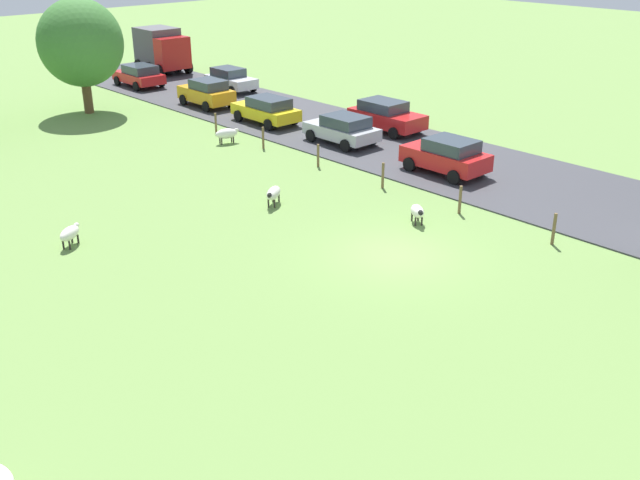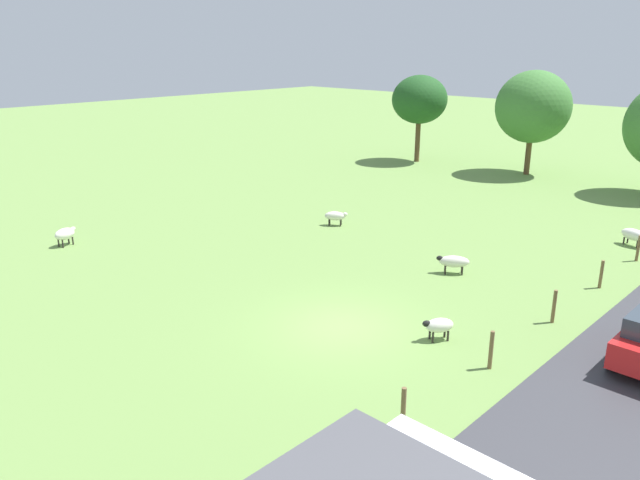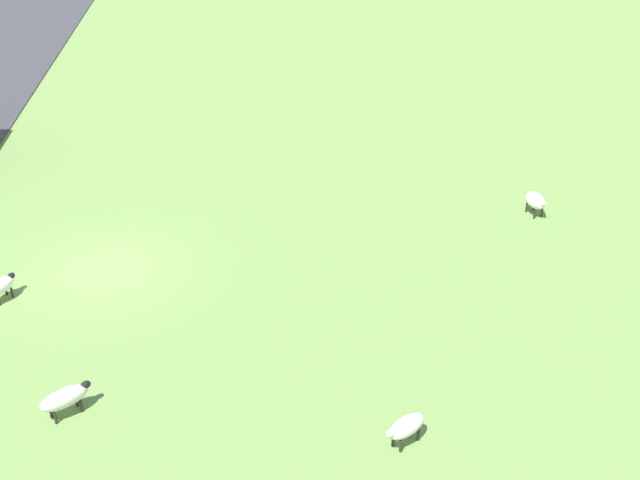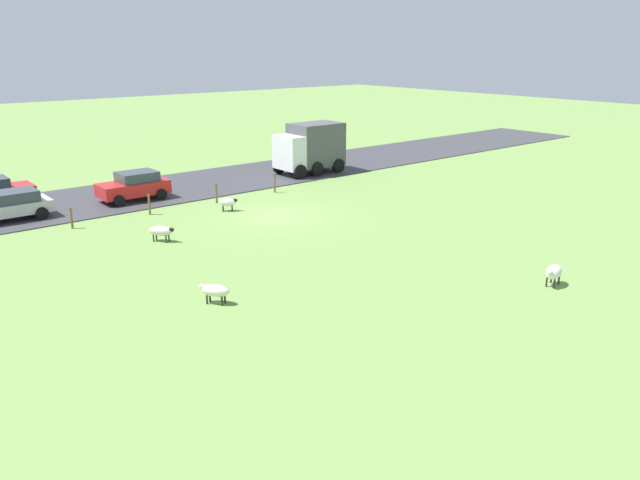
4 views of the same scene
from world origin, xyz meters
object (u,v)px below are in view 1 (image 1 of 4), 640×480
(sheep_0, at_px, (70,233))
(car_7, at_px, (267,110))
(sheep_2, at_px, (417,211))
(car_0, at_px, (343,129))
(truck_0, at_px, (162,49))
(car_2, at_px, (139,75))
(sheep_1, at_px, (273,193))
(sheep_4, at_px, (227,134))
(car_3, at_px, (447,155))
(car_4, at_px, (230,79))
(car_5, at_px, (386,115))
(car_1, at_px, (207,92))
(tree_1, at_px, (81,43))

(sheep_0, relative_size, car_7, 0.27)
(sheep_2, xyz_separation_m, car_0, (5.52, 9.69, 0.35))
(truck_0, bearing_deg, car_2, -139.75)
(sheep_2, bearing_deg, sheep_1, 117.70)
(car_2, bearing_deg, sheep_4, -104.17)
(truck_0, relative_size, car_2, 1.02)
(sheep_2, distance_m, car_7, 16.46)
(car_0, distance_m, car_2, 19.94)
(sheep_4, distance_m, car_3, 11.81)
(car_4, distance_m, car_5, 14.28)
(sheep_0, relative_size, car_1, 0.29)
(truck_0, xyz_separation_m, car_5, (-0.07, -23.07, -0.90))
(sheep_1, xyz_separation_m, car_3, (8.31, -2.32, 0.40))
(truck_0, xyz_separation_m, car_0, (-3.60, -23.27, -0.97))
(tree_1, distance_m, car_4, 10.54)
(sheep_1, xyz_separation_m, car_4, (11.79, 18.89, 0.34))
(car_2, relative_size, car_7, 0.96)
(truck_0, bearing_deg, sheep_1, -113.25)
(tree_1, xyz_separation_m, truck_0, (10.07, 7.88, -2.35))
(sheep_1, height_order, car_4, car_4)
(car_0, bearing_deg, car_4, 76.42)
(sheep_2, bearing_deg, sheep_4, 85.01)
(truck_0, relative_size, car_5, 0.97)
(sheep_4, relative_size, car_2, 0.33)
(car_3, bearing_deg, car_4, 80.67)
(sheep_1, bearing_deg, car_0, 27.98)
(tree_1, height_order, truck_0, tree_1)
(car_0, bearing_deg, sheep_4, 135.28)
(car_1, xyz_separation_m, car_4, (3.84, 2.76, -0.07))
(sheep_0, height_order, car_4, car_4)
(car_0, bearing_deg, sheep_0, -170.68)
(tree_1, bearing_deg, sheep_2, -87.84)
(sheep_1, xyz_separation_m, tree_1, (1.83, 19.80, 3.64))
(sheep_4, bearing_deg, car_2, 75.83)
(car_7, bearing_deg, car_4, 66.24)
(sheep_0, bearing_deg, car_0, 9.32)
(sheep_1, relative_size, tree_1, 0.19)
(sheep_0, distance_m, truck_0, 32.67)
(car_2, relative_size, car_5, 0.95)
(tree_1, relative_size, car_4, 1.74)
(tree_1, height_order, car_2, tree_1)
(sheep_1, height_order, tree_1, tree_1)
(sheep_2, height_order, car_4, car_4)
(sheep_4, bearing_deg, truck_0, 67.43)
(sheep_1, height_order, sheep_4, sheep_4)
(sheep_4, xyz_separation_m, car_7, (4.02, 1.65, 0.33))
(car_0, xyz_separation_m, car_7, (-0.28, 5.90, 0.01))
(sheep_4, relative_size, car_3, 0.34)
(sheep_2, bearing_deg, car_4, 69.54)
(truck_0, distance_m, car_4, 8.84)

